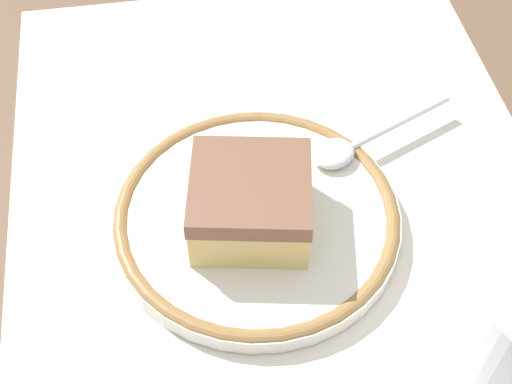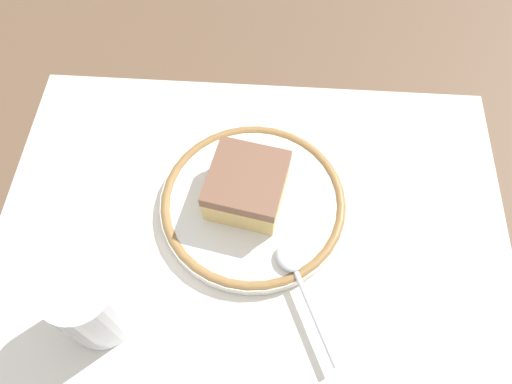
# 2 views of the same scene
# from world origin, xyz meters

# --- Properties ---
(ground_plane) EXTENTS (2.40, 2.40, 0.00)m
(ground_plane) POSITION_xyz_m (0.00, 0.00, 0.00)
(ground_plane) COLOR brown
(placemat) EXTENTS (0.54, 0.39, 0.00)m
(placemat) POSITION_xyz_m (0.00, 0.00, 0.00)
(placemat) COLOR beige
(placemat) RESTS_ON ground_plane
(plate) EXTENTS (0.20, 0.20, 0.02)m
(plate) POSITION_xyz_m (-0.00, -0.02, 0.01)
(plate) COLOR silver
(plate) RESTS_ON placemat
(cake_slice) EXTENTS (0.09, 0.09, 0.04)m
(cake_slice) POSITION_xyz_m (0.01, -0.03, 0.04)
(cake_slice) COLOR #DBB76B
(cake_slice) RESTS_ON plate
(spoon) EXTENTS (0.07, 0.12, 0.01)m
(spoon) POSITION_xyz_m (-0.05, 0.05, 0.02)
(spoon) COLOR silver
(spoon) RESTS_ON plate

